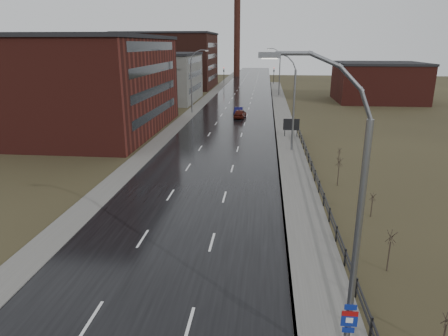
% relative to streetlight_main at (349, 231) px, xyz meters
% --- Properties ---
extents(road, '(14.00, 300.00, 0.06)m').
position_rel_streetlight_main_xyz_m(road, '(-8.47, 58.00, -6.03)').
color(road, black).
rests_on(road, ground).
extents(sidewalk_right, '(3.20, 180.00, 0.18)m').
position_rel_streetlight_main_xyz_m(sidewalk_right, '(0.13, 33.00, -5.97)').
color(sidewalk_right, '#595651').
rests_on(sidewalk_right, ground).
extents(curb_right, '(0.16, 180.00, 0.18)m').
position_rel_streetlight_main_xyz_m(curb_right, '(-1.39, 33.00, -5.97)').
color(curb_right, slate).
rests_on(curb_right, ground).
extents(sidewalk_left, '(2.40, 260.00, 0.12)m').
position_rel_streetlight_main_xyz_m(sidewalk_left, '(-16.67, 58.00, -6.00)').
color(sidewalk_left, '#595651').
rests_on(sidewalk_left, ground).
extents(warehouse_near, '(22.44, 28.56, 13.50)m').
position_rel_streetlight_main_xyz_m(warehouse_near, '(-29.46, 43.00, 0.70)').
color(warehouse_near, '#471914').
rests_on(warehouse_near, ground).
extents(warehouse_mid, '(16.32, 20.40, 10.50)m').
position_rel_streetlight_main_xyz_m(warehouse_mid, '(-26.46, 76.00, -0.80)').
color(warehouse_mid, slate).
rests_on(warehouse_mid, ground).
extents(warehouse_far, '(26.52, 24.48, 15.50)m').
position_rel_streetlight_main_xyz_m(warehouse_far, '(-31.47, 106.00, 1.70)').
color(warehouse_far, '#331611').
rests_on(warehouse_far, ground).
extents(building_right, '(18.36, 16.32, 8.50)m').
position_rel_streetlight_main_xyz_m(building_right, '(21.83, 80.00, -1.80)').
color(building_right, '#471914').
rests_on(building_right, ground).
extents(smokestack, '(2.70, 2.70, 30.70)m').
position_rel_streetlight_main_xyz_m(smokestack, '(-14.47, 148.00, 9.44)').
color(smokestack, '#331611').
rests_on(smokestack, ground).
extents(streetlight_main, '(3.91, 0.29, 12.11)m').
position_rel_streetlight_main_xyz_m(streetlight_main, '(0.00, 0.00, 0.00)').
color(streetlight_main, slate).
rests_on(streetlight_main, ground).
extents(streetlight_right_mid, '(3.36, 0.28, 11.35)m').
position_rel_streetlight_main_xyz_m(streetlight_right_mid, '(0.03, 34.00, -0.22)').
color(streetlight_right_mid, slate).
rests_on(streetlight_right_mid, ground).
extents(streetlight_left, '(3.36, 0.28, 11.35)m').
position_rel_streetlight_main_xyz_m(streetlight_left, '(-16.17, 60.00, -0.22)').
color(streetlight_left, slate).
rests_on(streetlight_left, ground).
extents(streetlight_right_far, '(3.36, 0.28, 11.35)m').
position_rel_streetlight_main_xyz_m(streetlight_right_far, '(0.03, 88.00, -0.22)').
color(streetlight_right_far, slate).
rests_on(streetlight_right_far, ground).
extents(guardrail, '(0.10, 53.05, 1.10)m').
position_rel_streetlight_main_xyz_m(guardrail, '(1.83, 16.32, -5.35)').
color(guardrail, black).
rests_on(guardrail, ground).
extents(shrub_b, '(0.43, 0.46, 1.80)m').
position_rel_streetlight_main_xyz_m(shrub_b, '(4.63, 1.54, -5.11)').
color(shrub_b, '#382D23').
rests_on(shrub_b, ground).
extents(shrub_c, '(0.58, 0.62, 2.47)m').
position_rel_streetlight_main_xyz_m(shrub_c, '(4.13, 7.71, -4.75)').
color(shrub_c, '#382D23').
rests_on(shrub_c, ground).
extents(shrub_d, '(0.44, 0.46, 1.84)m').
position_rel_streetlight_main_xyz_m(shrub_d, '(5.05, 15.25, -5.08)').
color(shrub_d, '#382D23').
rests_on(shrub_d, ground).
extents(shrub_e, '(0.62, 0.65, 2.63)m').
position_rel_streetlight_main_xyz_m(shrub_e, '(3.74, 21.99, -4.66)').
color(shrub_e, '#382D23').
rests_on(shrub_e, ground).
extents(shrub_f, '(0.45, 0.47, 1.86)m').
position_rel_streetlight_main_xyz_m(shrub_f, '(4.92, 28.60, -5.07)').
color(shrub_f, '#382D23').
rests_on(shrub_f, ground).
extents(billboard, '(2.18, 0.17, 2.62)m').
position_rel_streetlight_main_xyz_m(billboard, '(0.63, 41.18, -4.30)').
color(billboard, black).
rests_on(billboard, ground).
extents(traffic_light_left, '(0.58, 2.73, 5.30)m').
position_rel_streetlight_main_xyz_m(traffic_light_left, '(-16.47, 118.00, -1.46)').
color(traffic_light_left, black).
rests_on(traffic_light_left, ground).
extents(traffic_light_right, '(0.58, 2.73, 5.30)m').
position_rel_streetlight_main_xyz_m(traffic_light_right, '(-0.47, 118.00, -1.46)').
color(traffic_light_right, black).
rests_on(traffic_light_right, ground).
extents(car_near, '(1.52, 4.32, 1.42)m').
position_rel_streetlight_main_xyz_m(car_near, '(-7.69, 58.10, -5.35)').
color(car_near, '#0D0C3C').
rests_on(car_near, ground).
extents(car_far, '(2.18, 4.59, 1.52)m').
position_rel_streetlight_main_xyz_m(car_far, '(-7.26, 55.42, -5.30)').
color(car_far, '#42110B').
rests_on(car_far, ground).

